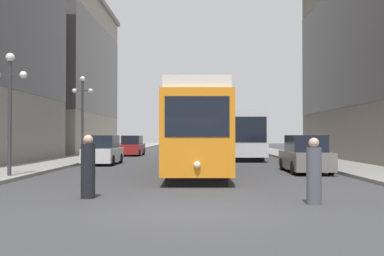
# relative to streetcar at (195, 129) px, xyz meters

# --- Properties ---
(ground_plane) EXTENTS (200.00, 200.00, 0.00)m
(ground_plane) POSITION_rel_streetcar_xyz_m (-0.20, -11.47, -2.10)
(ground_plane) COLOR #38383A
(sidewalk_left) EXTENTS (3.42, 120.00, 0.15)m
(sidewalk_left) POSITION_rel_streetcar_xyz_m (-8.77, 28.53, -2.03)
(sidewalk_left) COLOR gray
(sidewalk_left) RESTS_ON ground
(sidewalk_right) EXTENTS (3.42, 120.00, 0.15)m
(sidewalk_right) POSITION_rel_streetcar_xyz_m (8.36, 28.53, -2.03)
(sidewalk_right) COLOR gray
(sidewalk_right) RESTS_ON ground
(streetcar) EXTENTS (2.77, 13.09, 3.89)m
(streetcar) POSITION_rel_streetcar_xyz_m (0.00, 0.00, 0.00)
(streetcar) COLOR black
(streetcar) RESTS_ON ground
(transit_bus) EXTENTS (2.70, 12.49, 3.45)m
(transit_bus) POSITION_rel_streetcar_xyz_m (3.49, 14.65, -0.15)
(transit_bus) COLOR black
(transit_bus) RESTS_ON ground
(parked_car_left_near) EXTENTS (1.96, 4.25, 1.82)m
(parked_car_left_near) POSITION_rel_streetcar_xyz_m (-5.76, 6.59, -1.26)
(parked_car_left_near) COLOR black
(parked_car_left_near) RESTS_ON ground
(parked_car_left_mid) EXTENTS (1.99, 4.36, 1.82)m
(parked_car_left_mid) POSITION_rel_streetcar_xyz_m (-5.76, 19.54, -1.26)
(parked_car_left_mid) COLOR black
(parked_car_left_mid) RESTS_ON ground
(parked_car_right_far) EXTENTS (1.93, 4.73, 1.82)m
(parked_car_right_far) POSITION_rel_streetcar_xyz_m (5.35, 0.38, -1.26)
(parked_car_right_far) COLOR black
(parked_car_right_far) RESTS_ON ground
(pedestrian_crossing_near) EXTENTS (0.41, 0.41, 1.82)m
(pedestrian_crossing_near) POSITION_rel_streetcar_xyz_m (-3.05, -8.97, -1.26)
(pedestrian_crossing_near) COLOR black
(pedestrian_crossing_near) RESTS_ON ground
(pedestrian_crossing_far) EXTENTS (0.39, 0.39, 1.74)m
(pedestrian_crossing_far) POSITION_rel_streetcar_xyz_m (3.12, -10.08, -1.29)
(pedestrian_crossing_far) COLOR #4C4C56
(pedestrian_crossing_far) RESTS_ON ground
(lamp_post_left_near) EXTENTS (1.41, 0.36, 5.07)m
(lamp_post_left_near) POSITION_rel_streetcar_xyz_m (-7.66, -3.19, 1.41)
(lamp_post_left_near) COLOR #333338
(lamp_post_left_near) RESTS_ON sidewalk_left
(lamp_post_left_far) EXTENTS (1.41, 0.36, 5.68)m
(lamp_post_left_far) POSITION_rel_streetcar_xyz_m (-7.66, 8.99, 1.76)
(lamp_post_left_far) COLOR #333338
(lamp_post_left_far) RESTS_ON sidewalk_left
(building_left_corner) EXTENTS (15.31, 21.82, 16.93)m
(building_left_corner) POSITION_rel_streetcar_xyz_m (-17.83, 28.60, 6.59)
(building_left_corner) COLOR #A89E8E
(building_left_corner) RESTS_ON ground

